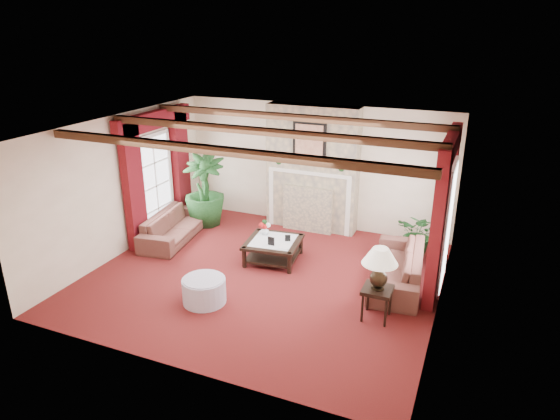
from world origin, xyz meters
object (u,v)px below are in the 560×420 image
at_px(potted_palm, 205,205).
at_px(coffee_table, 273,250).
at_px(sofa_left, 174,222).
at_px(ottoman, 204,291).
at_px(side_table, 377,303).
at_px(sofa_right, 398,261).

distance_m(potted_palm, coffee_table, 2.43).
distance_m(sofa_left, ottoman, 2.73).
bearing_deg(side_table, potted_palm, 152.06).
distance_m(potted_palm, side_table, 4.99).
bearing_deg(sofa_left, ottoman, -144.07).
height_order(side_table, ottoman, side_table).
bearing_deg(side_table, coffee_table, 151.45).
bearing_deg(sofa_right, sofa_left, -96.46).
bearing_deg(sofa_left, sofa_right, -98.91).
xyz_separation_m(sofa_right, side_table, (-0.08, -1.29, -0.15)).
xyz_separation_m(sofa_right, coffee_table, (-2.34, -0.06, -0.21)).
bearing_deg(potted_palm, ottoman, -59.72).
bearing_deg(side_table, sofa_right, 86.58).
xyz_separation_m(coffee_table, ottoman, (-0.43, -1.84, 0.00)).
height_order(sofa_left, coffee_table, sofa_left).
height_order(sofa_right, potted_palm, potted_palm).
distance_m(sofa_right, side_table, 1.30).
bearing_deg(potted_palm, sofa_right, -13.21).
distance_m(sofa_right, potted_palm, 4.61).
bearing_deg(sofa_left, side_table, -114.52).
bearing_deg(potted_palm, side_table, -27.94).
height_order(sofa_left, ottoman, sofa_left).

